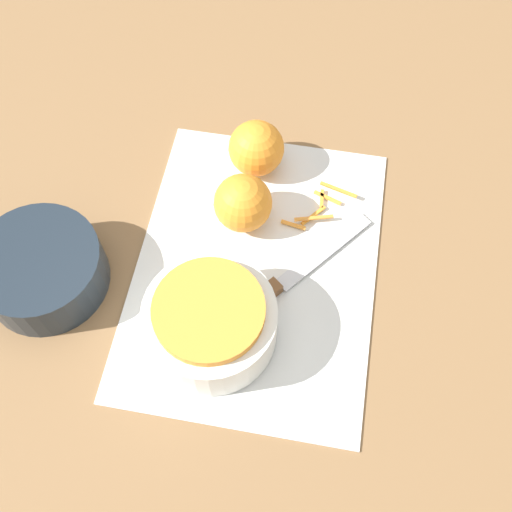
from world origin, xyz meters
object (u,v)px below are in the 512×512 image
bowl_dark (42,269)px  orange_left (256,148)px  orange_right (243,203)px  bowl_speckled (211,322)px  knife (268,295)px

bowl_dark → orange_left: 0.34m
orange_right → bowl_dark: bearing=119.9°
bowl_speckled → knife: 0.10m
bowl_speckled → orange_right: 0.18m
knife → orange_left: 0.22m
bowl_speckled → orange_left: bowl_speckled is taller
knife → bowl_dark: bearing=133.6°
orange_left → orange_right: size_ratio=1.00×
bowl_speckled → orange_left: (0.28, -0.01, -0.00)m
bowl_speckled → knife: size_ratio=0.73×
bowl_speckled → knife: bearing=-44.0°
bowl_speckled → orange_right: bearing=-2.2°
bowl_speckled → bowl_dark: bowl_speckled is taller
bowl_dark → knife: size_ratio=0.73×
knife → orange_right: orange_right is taller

